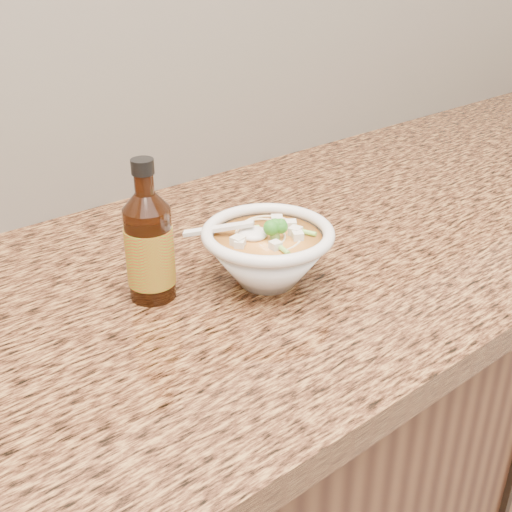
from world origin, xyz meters
TOP-DOWN VIEW (x-y plane):
  - counter_slab at (0.00, 1.68)m, footprint 4.00×0.68m
  - soup_bowl at (0.21, 1.60)m, footprint 0.17×0.17m
  - hot_sauce_bottle at (0.07, 1.67)m, footprint 0.08×0.08m

SIDE VIEW (x-z plane):
  - counter_slab at x=0.00m, z-range 0.86..0.90m
  - soup_bowl at x=0.21m, z-range 0.89..0.99m
  - hot_sauce_bottle at x=0.07m, z-range 0.88..1.06m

